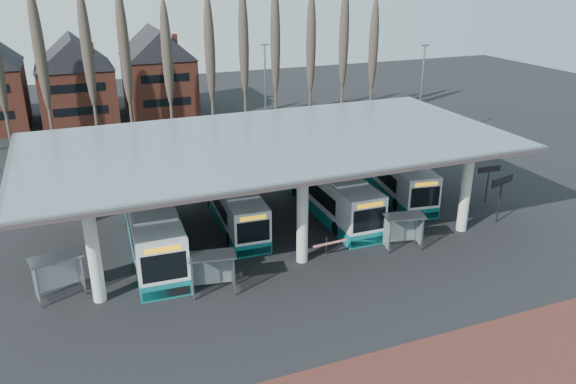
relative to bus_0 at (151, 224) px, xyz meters
name	(u,v)px	position (x,y,z in m)	size (l,w,h in m)	color
ground	(319,280)	(8.29, -7.74, -1.70)	(140.00, 140.00, 0.00)	black
station_canopy	(271,149)	(8.29, 0.26, 3.99)	(32.00, 16.00, 6.34)	silver
poplar_row	(187,52)	(8.29, 25.26, 7.08)	(45.10, 1.10, 14.50)	#473D33
townhouse_row	(30,73)	(-7.46, 36.26, 4.24)	(36.80, 10.30, 12.25)	brown
lamp_post_b	(265,94)	(14.29, 18.26, 3.64)	(0.80, 0.16, 10.17)	slate
lamp_post_c	(421,95)	(28.29, 12.26, 3.64)	(0.80, 0.16, 10.17)	slate
bus_0	(151,224)	(0.00, 0.00, 0.00)	(3.35, 13.07, 3.60)	silver
bus_1	(232,202)	(6.00, 2.04, -0.23)	(3.01, 11.33, 3.12)	silver
bus_2	(328,190)	(13.10, 1.18, -0.07)	(2.79, 12.42, 3.44)	silver
bus_3	(391,173)	(19.59, 2.95, -0.15)	(4.22, 12.06, 3.28)	silver
shelter_0	(56,267)	(-5.70, -3.97, 0.12)	(2.92, 1.91, 2.49)	gray
shelter_1	(212,264)	(2.27, -6.73, 0.06)	(2.78, 1.71, 2.42)	gray
shelter_2	(403,224)	(14.96, -6.03, 0.02)	(2.74, 1.74, 2.36)	gray
info_sign_0	(502,184)	(23.46, -5.12, 1.20)	(2.26, 0.75, 3.45)	black
info_sign_1	(489,172)	(25.29, -1.73, 0.75)	(1.96, 0.21, 2.91)	black
barrier	(329,244)	(10.07, -5.39, -0.79)	(2.34, 0.68, 1.17)	black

